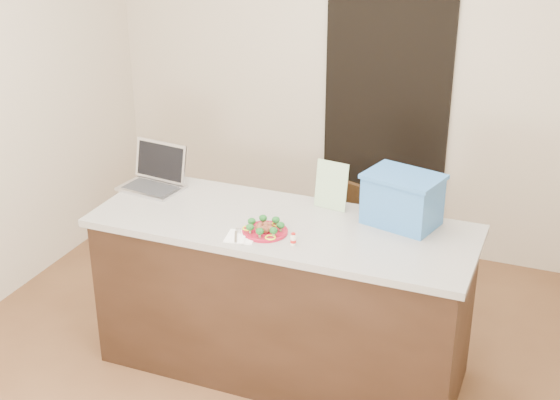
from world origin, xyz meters
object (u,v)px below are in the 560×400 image
at_px(napkin, 241,237).
at_px(yogurt_bottle, 293,240).
at_px(blue_box, 402,199).
at_px(island, 282,297).
at_px(chair, 344,240).
at_px(plate, 265,231).
at_px(laptop, 156,175).

distance_m(napkin, yogurt_bottle, 0.28).
bearing_deg(blue_box, napkin, -132.50).
bearing_deg(island, chair, 81.64).
relative_size(plate, laptop, 0.63).
bearing_deg(napkin, laptop, 149.96).
relative_size(island, napkin, 13.82).
xyz_separation_m(napkin, laptop, (-0.75, 0.43, 0.06)).
bearing_deg(yogurt_bottle, chair, 91.89).
distance_m(plate, napkin, 0.13).
height_order(island, blue_box, blue_box).
distance_m(napkin, chair, 1.13).
distance_m(island, napkin, 0.54).
relative_size(plate, yogurt_bottle, 3.70).
xyz_separation_m(island, napkin, (-0.13, -0.24, 0.46)).
distance_m(plate, yogurt_bottle, 0.20).
height_order(napkin, yogurt_bottle, yogurt_bottle).
xyz_separation_m(island, yogurt_bottle, (0.15, -0.22, 0.48)).
relative_size(plate, napkin, 1.60).
bearing_deg(plate, yogurt_bottle, -20.67).
bearing_deg(chair, blue_box, -29.17).
relative_size(napkin, blue_box, 0.34).
bearing_deg(chair, yogurt_bottle, -68.57).
relative_size(yogurt_bottle, laptop, 0.17).
xyz_separation_m(napkin, chair, (0.25, 1.01, -0.45)).
distance_m(plate, chair, 1.03).
xyz_separation_m(blue_box, chair, (-0.47, 0.54, -0.58)).
xyz_separation_m(yogurt_bottle, blue_box, (0.44, 0.44, 0.11)).
bearing_deg(island, blue_box, 21.06).
bearing_deg(laptop, plate, -14.86).
height_order(island, plate, plate).
bearing_deg(yogurt_bottle, napkin, -175.21).
distance_m(yogurt_bottle, blue_box, 0.64).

